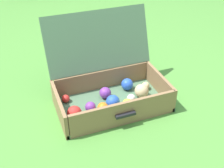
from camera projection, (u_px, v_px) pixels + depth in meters
ground_plane at (109, 99)px, 1.70m from camera, size 16.00×16.00×0.00m
open_suitcase at (109, 86)px, 1.63m from camera, size 0.62×0.51×0.48m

